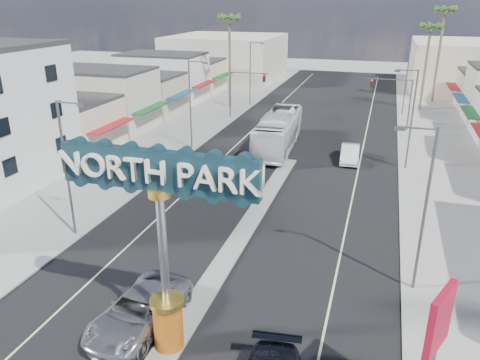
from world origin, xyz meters
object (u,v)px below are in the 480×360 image
Objects in this scene: streetlight_r_mid at (410,115)px; streetlight_l_mid at (192,100)px; streetlight_l_far at (251,70)px; palm_left_far at (229,23)px; bank_pylon_sign at (438,329)px; palm_right_mid at (430,31)px; streetlight_r_far at (405,77)px; palm_right_far at (445,15)px; streetlight_l_near at (68,163)px; car_parked_right at (350,153)px; traffic_signal_left at (243,86)px; traffic_signal_right at (395,94)px; car_parked_left at (175,168)px; city_bus at (279,131)px; gateway_sign at (162,230)px; streetlight_r_near at (422,203)px; suv_left at (139,311)px.

streetlight_l_mid is at bearing 180.00° from streetlight_r_mid.
palm_left_far is at bearing -142.08° from streetlight_l_far.
streetlight_r_mid reaches higher than bank_pylon_sign.
streetlight_l_mid is 36.10m from bank_pylon_sign.
palm_right_mid is (2.57, 26.00, 5.54)m from streetlight_r_mid.
palm_right_far is at bearing 65.45° from streetlight_r_far.
streetlight_l_near is 1.87× the size of car_parked_right.
palm_right_mid is (22.18, 12.01, 6.33)m from traffic_signal_left.
streetlight_l_far is at bearing 157.80° from traffic_signal_right.
palm_right_far is (25.43, 10.00, 7.32)m from streetlight_l_far.
palm_left_far is 30.46m from car_parked_left.
streetlight_l_near is at bearing -113.01° from city_bus.
city_bus is 2.23× the size of bank_pylon_sign.
gateway_sign reaches higher than car_parked_left.
car_parked_left is at bearing -120.59° from palm_right_far.
streetlight_r_mid is 21.31m from car_parked_left.
car_parked_right is 30.71m from bank_pylon_sign.
city_bus is at bearing 118.69° from streetlight_r_near.
streetlight_r_far is 1.87× the size of car_parked_right.
streetlight_r_far is 0.74× the size of palm_right_mid.
streetlight_r_near is 1.51× the size of bank_pylon_sign.
traffic_signal_left is at bearing 87.90° from streetlight_l_near.
palm_right_mid reaches higher than bank_pylon_sign.
streetlight_r_near is 9.43m from bank_pylon_sign.
streetlight_r_far is at bearing 78.22° from gateway_sign.
car_parked_right is (14.27, 8.85, -0.01)m from car_parked_left.
traffic_signal_left is 26.01m from palm_right_mid.
bank_pylon_sign reaches higher than car_parked_left.
palm_left_far reaches higher than bank_pylon_sign.
traffic_signal_left reaches higher than car_parked_right.
streetlight_l_near and streetlight_r_near have the same top height.
gateway_sign is at bearing -101.78° from streetlight_r_far.
streetlight_r_mid is 1.45× the size of suv_left.
streetlight_r_near reaches higher than car_parked_right.
palm_left_far is 0.93× the size of palm_right_far.
traffic_signal_left is at bearing 97.95° from car_parked_left.
streetlight_l_near is at bearing -119.99° from traffic_signal_right.
gateway_sign is at bearing -103.53° from palm_right_mid.
streetlight_l_far is 49.93m from suv_left.
streetlight_r_mid is 30.05m from suv_left.
streetlight_l_far is at bearing 180.00° from streetlight_r_far.
car_parked_right is (5.50, 28.67, -5.13)m from gateway_sign.
city_bus is at bearing 93.72° from gateway_sign.
car_parked_right is 0.81× the size of bank_pylon_sign.
car_parked_left is at bearing 81.98° from streetlight_l_near.
streetlight_r_mid is at bearing -98.12° from palm_right_far.
suv_left is 1.04× the size of bank_pylon_sign.
streetlight_r_far is at bearing 63.58° from streetlight_l_near.
traffic_signal_left is (-9.18, 42.02, -1.65)m from gateway_sign.
palm_right_far is 3.01× the size of car_parked_left.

